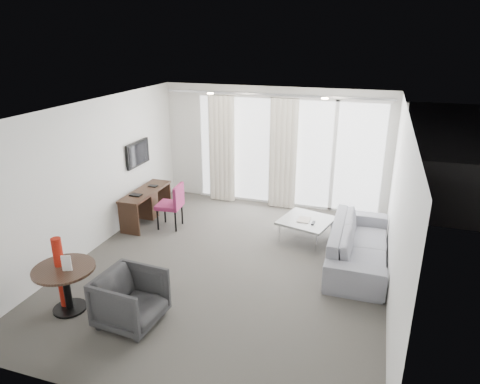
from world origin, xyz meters
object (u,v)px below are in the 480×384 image
(red_lamp, at_px, (61,273))
(tub_armchair, at_px, (131,299))
(desk, at_px, (146,206))
(coffee_table, at_px, (306,229))
(round_table, at_px, (67,289))
(desk_chair, at_px, (169,206))
(rattan_chair_a, at_px, (315,169))
(sofa, at_px, (359,244))
(rattan_chair_b, at_px, (345,170))

(red_lamp, relative_size, tub_armchair, 1.35)
(desk, height_order, coffee_table, desk)
(round_table, distance_m, tub_armchair, 0.99)
(round_table, relative_size, coffee_table, 0.94)
(desk_chair, distance_m, red_lamp, 2.87)
(rattan_chair_a, bearing_deg, round_table, -117.15)
(red_lamp, bearing_deg, sofa, 33.64)
(desk_chair, xyz_separation_m, sofa, (3.64, -0.30, -0.11))
(red_lamp, bearing_deg, round_table, -23.90)
(desk, bearing_deg, rattan_chair_b, 44.76)
(coffee_table, height_order, rattan_chair_b, rattan_chair_b)
(round_table, bearing_deg, sofa, 34.76)
(coffee_table, relative_size, sofa, 0.38)
(desk_chair, bearing_deg, rattan_chair_a, 50.88)
(sofa, distance_m, rattan_chair_b, 4.06)
(sofa, height_order, rattan_chair_a, rattan_chair_a)
(coffee_table, bearing_deg, rattan_chair_b, 83.25)
(tub_armchair, relative_size, sofa, 0.34)
(red_lamp, relative_size, rattan_chair_b, 1.43)
(sofa, xyz_separation_m, rattan_chair_b, (-0.58, 4.02, 0.03))
(desk_chair, height_order, round_table, desk_chair)
(red_lamp, bearing_deg, tub_armchair, -1.28)
(desk, height_order, round_table, desk)
(desk, xyz_separation_m, round_table, (0.47, -3.01, -0.00))
(round_table, bearing_deg, red_lamp, 156.10)
(desk_chair, distance_m, rattan_chair_a, 4.17)
(tub_armchair, bearing_deg, rattan_chair_b, -14.03)
(desk_chair, xyz_separation_m, rattan_chair_b, (3.06, 3.72, -0.08))
(desk, xyz_separation_m, rattan_chair_a, (2.91, 3.35, 0.08))
(round_table, height_order, rattan_chair_a, rattan_chair_a)
(round_table, xyz_separation_m, tub_armchair, (0.99, 0.02, 0.03))
(coffee_table, bearing_deg, desk, -176.59)
(desk, relative_size, desk_chair, 1.58)
(red_lamp, relative_size, sofa, 0.46)
(round_table, bearing_deg, coffee_table, 49.21)
(round_table, distance_m, rattan_chair_a, 6.81)
(rattan_chair_a, bearing_deg, desk, -137.17)
(sofa, bearing_deg, tub_armchair, 133.14)
(desk, distance_m, round_table, 3.05)
(rattan_chair_a, bearing_deg, red_lamp, -118.04)
(sofa, bearing_deg, desk_chair, 85.31)
(desk_chair, relative_size, round_table, 1.09)
(tub_armchair, distance_m, rattan_chair_a, 6.51)
(round_table, xyz_separation_m, sofa, (3.75, 2.60, 0.01))
(coffee_table, bearing_deg, desk_chair, -173.56)
(desk_chair, xyz_separation_m, coffee_table, (2.66, 0.30, -0.25))
(sofa, relative_size, rattan_chair_a, 2.79)
(desk, bearing_deg, red_lamp, -82.73)
(tub_armchair, distance_m, sofa, 3.78)
(round_table, bearing_deg, tub_armchair, 1.06)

